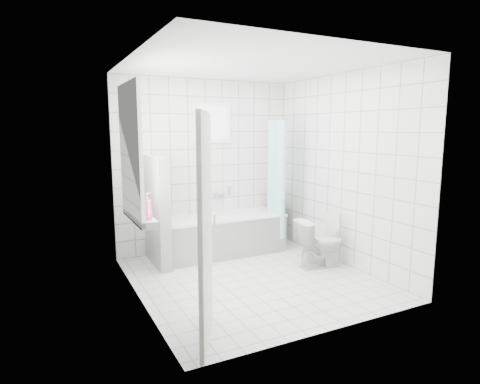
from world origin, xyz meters
TOP-DOWN VIEW (x-y plane):
  - ground at (0.00, 0.00)m, footprint 3.00×3.00m
  - ceiling at (0.00, 0.00)m, footprint 3.00×3.00m
  - wall_back at (0.00, 1.50)m, footprint 2.80×0.02m
  - wall_front at (0.00, -1.50)m, footprint 2.80×0.02m
  - wall_left at (-1.40, 0.00)m, footprint 0.02×3.00m
  - wall_right at (1.40, 0.00)m, footprint 0.02×3.00m
  - window_left at (-1.35, 0.30)m, footprint 0.01×0.90m
  - window_back at (0.10, 1.46)m, footprint 0.50×0.01m
  - window_sill at (-1.31, 0.30)m, footprint 0.18×1.02m
  - door at (-1.06, -1.13)m, footprint 0.41×0.73m
  - bathtub at (0.09, 1.12)m, footprint 1.85×0.77m
  - partition_wall at (-0.90, 1.07)m, footprint 0.15×0.85m
  - tiled_ledge at (1.11, 1.38)m, footprint 0.40×0.24m
  - toilet at (1.03, -0.03)m, footprint 0.69×0.46m
  - curtain_rod at (0.95, 1.10)m, footprint 0.02×0.80m
  - shower_curtain at (0.95, 0.97)m, footprint 0.14×0.48m
  - tub_faucet at (0.19, 1.46)m, footprint 0.18×0.06m
  - sill_bottles at (-1.30, 0.23)m, footprint 0.15×0.77m
  - ledge_bottles at (1.12, 1.34)m, footprint 0.14×0.16m

SIDE VIEW (x-z plane):
  - ground at x=0.00m, z-range 0.00..0.00m
  - tiled_ledge at x=1.11m, z-range 0.00..0.55m
  - bathtub at x=0.09m, z-range 0.00..0.58m
  - toilet at x=1.03m, z-range 0.00..0.66m
  - ledge_bottles at x=1.12m, z-range 0.53..0.80m
  - partition_wall at x=-0.90m, z-range 0.00..1.50m
  - tub_faucet at x=0.19m, z-range 0.82..0.88m
  - window_sill at x=-1.31m, z-range 0.82..0.90m
  - door at x=-1.06m, z-range 0.00..2.00m
  - sill_bottles at x=-1.30m, z-range 0.88..1.17m
  - shower_curtain at x=0.95m, z-range 0.21..1.99m
  - wall_back at x=0.00m, z-range 0.00..2.60m
  - wall_front at x=0.00m, z-range 0.00..2.60m
  - wall_left at x=-1.40m, z-range 0.00..2.60m
  - wall_right at x=1.40m, z-range 0.00..2.60m
  - window_left at x=-1.35m, z-range 0.90..2.30m
  - window_back at x=0.10m, z-range 1.70..2.20m
  - curtain_rod at x=0.95m, z-range 1.99..2.01m
  - ceiling at x=0.00m, z-range 2.60..2.60m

